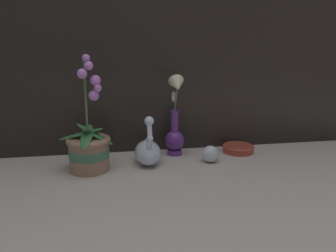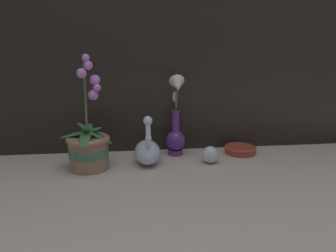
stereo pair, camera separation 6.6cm
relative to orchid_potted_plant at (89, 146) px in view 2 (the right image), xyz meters
The scene contains 7 objects.
ground_plane 0.33m from the orchid_potted_plant, 16.42° to the right, with size 2.80×2.80×0.00m, color #BCB2A3.
window_backdrop 0.63m from the orchid_potted_plant, 33.65° to the left, with size 2.80×0.03×1.20m.
orchid_potted_plant is the anchor object (origin of this frame).
swan_figurine 0.22m from the orchid_potted_plant, ahead, with size 0.10×0.18×0.20m.
blue_vase 0.36m from the orchid_potted_plant, 18.10° to the left, with size 0.08×0.13×0.34m.
glass_sphere 0.46m from the orchid_potted_plant, ahead, with size 0.07×0.07×0.07m.
amber_dish 0.63m from the orchid_potted_plant, ahead, with size 0.14×0.14×0.03m.
Camera 2 is at (-0.15, -1.08, 0.45)m, focal length 35.00 mm.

